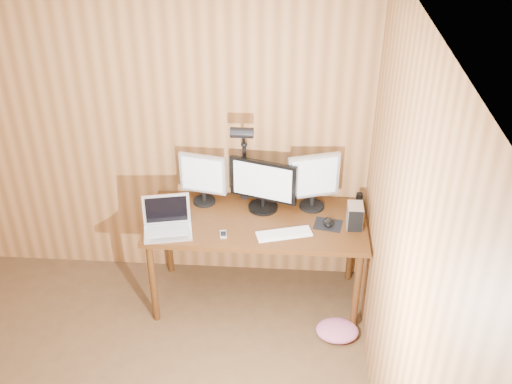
# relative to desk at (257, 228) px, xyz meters

# --- Properties ---
(room_shell) EXTENTS (4.00, 4.00, 4.00)m
(room_shell) POSITION_rel_desk_xyz_m (-0.93, -1.70, 0.62)
(room_shell) COLOR #52371F
(room_shell) RESTS_ON ground
(desk) EXTENTS (1.60, 0.70, 0.75)m
(desk) POSITION_rel_desk_xyz_m (0.00, 0.00, 0.00)
(desk) COLOR #43240E
(desk) RESTS_ON floor
(monitor_center) EXTENTS (0.50, 0.22, 0.40)m
(monitor_center) POSITION_rel_desk_xyz_m (0.04, 0.08, 0.33)
(monitor_center) COLOR black
(monitor_center) RESTS_ON desk
(monitor_left) EXTENTS (0.36, 0.17, 0.40)m
(monitor_left) POSITION_rel_desk_xyz_m (-0.41, 0.14, 0.34)
(monitor_left) COLOR black
(monitor_left) RESTS_ON desk
(monitor_right) EXTENTS (0.38, 0.19, 0.44)m
(monitor_right) POSITION_rel_desk_xyz_m (0.40, 0.13, 0.36)
(monitor_right) COLOR black
(monitor_right) RESTS_ON desk
(laptop) EXTENTS (0.38, 0.32, 0.24)m
(laptop) POSITION_rel_desk_xyz_m (-0.62, -0.23, 0.18)
(laptop) COLOR silver
(laptop) RESTS_ON desk
(keyboard) EXTENTS (0.41, 0.22, 0.02)m
(keyboard) POSITION_rel_desk_xyz_m (0.21, -0.25, 0.13)
(keyboard) COLOR white
(keyboard) RESTS_ON desk
(mousepad) EXTENTS (0.22, 0.20, 0.00)m
(mousepad) POSITION_rel_desk_xyz_m (0.52, -0.10, 0.12)
(mousepad) COLOR black
(mousepad) RESTS_ON desk
(mouse) EXTENTS (0.11, 0.13, 0.04)m
(mouse) POSITION_rel_desk_xyz_m (0.52, -0.10, 0.15)
(mouse) COLOR black
(mouse) RESTS_ON mousepad
(hard_drive) EXTENTS (0.11, 0.16, 0.17)m
(hard_drive) POSITION_rel_desk_xyz_m (0.70, -0.10, 0.21)
(hard_drive) COLOR silver
(hard_drive) RESTS_ON desk
(phone) EXTENTS (0.06, 0.10, 0.01)m
(phone) POSITION_rel_desk_xyz_m (-0.22, -0.28, 0.13)
(phone) COLOR silver
(phone) RESTS_ON desk
(speaker) EXTENTS (0.05, 0.05, 0.12)m
(speaker) POSITION_rel_desk_xyz_m (0.75, 0.15, 0.18)
(speaker) COLOR black
(speaker) RESTS_ON desk
(desk_lamp) EXTENTS (0.16, 0.23, 0.71)m
(desk_lamp) POSITION_rel_desk_xyz_m (-0.11, 0.15, 0.56)
(desk_lamp) COLOR black
(desk_lamp) RESTS_ON desk
(fabric_pile) EXTENTS (0.32, 0.27, 0.10)m
(fabric_pile) POSITION_rel_desk_xyz_m (0.62, -0.45, -0.58)
(fabric_pile) COLOR #C55F83
(fabric_pile) RESTS_ON floor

